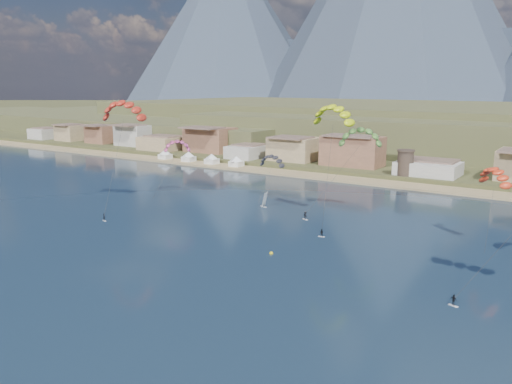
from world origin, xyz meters
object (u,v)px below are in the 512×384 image
watchtower (405,162)px  kitesurfer_yellow (333,112)px  buoy (271,253)px  kitesurfer_red (123,107)px  kitesurfer_green (360,135)px  windsurfer (264,202)px

watchtower → kitesurfer_yellow: 63.12m
watchtower → buoy: 88.89m
watchtower → kitesurfer_red: bearing=-123.1°
watchtower → kitesurfer_green: 52.98m
kitesurfer_red → windsurfer: 43.61m
watchtower → kitesurfer_green: kitesurfer_green is taller
kitesurfer_yellow → kitesurfer_red: bearing=-162.8°
kitesurfer_yellow → windsurfer: bearing=170.7°
kitesurfer_yellow → kitesurfer_green: size_ratio=1.21×
kitesurfer_red → kitesurfer_yellow: bearing=17.2°
windsurfer → kitesurfer_red: bearing=-147.7°
buoy → kitesurfer_green: bearing=87.5°
kitesurfer_yellow → kitesurfer_green: (2.91, 9.08, -5.67)m
kitesurfer_green → watchtower: bearing=95.0°
watchtower → windsurfer: 60.10m
watchtower → kitesurfer_red: 92.77m
watchtower → windsurfer: size_ratio=2.20×
watchtower → kitesurfer_yellow: (1.57, -60.13, 19.11)m
windsurfer → buoy: size_ratio=5.40×
kitesurfer_green → buoy: size_ratio=33.35×
watchtower → kitesurfer_green: (4.48, -51.06, 13.44)m
windsurfer → buoy: bearing=-55.4°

